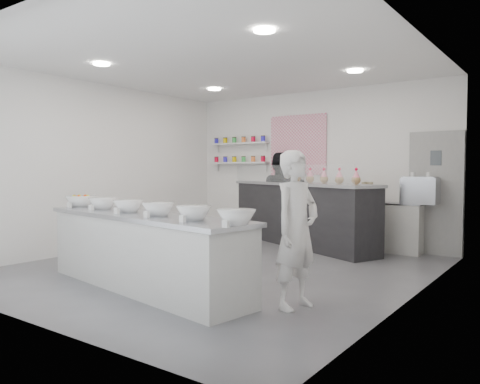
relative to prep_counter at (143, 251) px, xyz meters
The scene contains 26 objects.
floor 1.55m from the prep_counter, 88.39° to the left, with size 6.00×6.00×0.00m, color #515156.
ceiling 2.94m from the prep_counter, 88.39° to the left, with size 6.00×6.00×0.00m, color white.
back_wall 4.60m from the prep_counter, 89.47° to the left, with size 5.50×5.50×0.00m, color white.
left_wall 3.26m from the prep_counter, 151.38° to the left, with size 6.00×6.00×0.00m, color white.
right_wall 3.33m from the prep_counter, 27.90° to the left, with size 6.00×6.00×0.00m, color white.
back_door 5.06m from the prep_counter, 62.24° to the left, with size 0.88×0.04×2.10m, color gray.
pattern_panel 4.71m from the prep_counter, 93.96° to the left, with size 1.25×0.03×1.20m, color #D33F6B.
jar_shelf_lower 4.84m from the prep_counter, 111.32° to the left, with size 1.45×0.22×0.04m, color silver.
jar_shelf_upper 4.95m from the prep_counter, 111.32° to the left, with size 1.45×0.22×0.04m, color silver.
preserve_jars 4.89m from the prep_counter, 111.41° to the left, with size 1.45×0.10×0.56m, color red, non-canonical shape.
downlight_0 2.90m from the prep_counter, 160.62° to the left, with size 0.24×0.24×0.02m, color white.
downlight_1 2.94m from the prep_counter, 18.34° to the left, with size 0.24×0.24×0.02m, color white.
downlight_2 4.20m from the prep_counter, 113.82° to the left, with size 0.24×0.24×0.02m, color white.
downlight_3 4.23m from the prep_counter, 64.91° to the left, with size 0.24×0.24×0.02m, color white.
prep_counter is the anchor object (origin of this frame).
back_bar 4.08m from the prep_counter, 91.59° to the left, with size 3.90×0.71×1.21m, color black.
sneeze_guard 3.88m from the prep_counter, 93.86° to the left, with size 3.84×0.02×0.33m, color white.
espresso_ledge 4.55m from the prep_counter, 69.51° to the left, with size 1.18×0.38×0.88m, color #BBBBB5.
espresso_machine 4.81m from the prep_counter, 63.30° to the left, with size 0.57×0.40×0.44m, color #93969E.
cup_stacks 4.47m from the prep_counter, 73.77° to the left, with size 0.24×0.24×0.36m, color gray, non-canonical shape.
prep_bowls 0.54m from the prep_counter, ahead, with size 3.63×0.48×0.15m, color white, non-canonical shape.
label_cards 0.71m from the prep_counter, 80.66° to the right, with size 3.31×0.04×0.07m, color white, non-canonical shape.
cookie_bags 4.17m from the prep_counter, 91.59° to the left, with size 3.35×0.15×0.27m, color pink, non-canonical shape.
woman_prep 1.98m from the prep_counter, 11.68° to the left, with size 0.60×0.40×1.66m, color silver.
staff_left 4.40m from the prep_counter, 98.84° to the left, with size 0.88×0.68×1.80m, color black.
staff_right 4.36m from the prep_counter, 95.49° to the left, with size 0.86×0.56×1.75m, color black.
Camera 1 is at (4.22, -5.38, 1.46)m, focal length 35.00 mm.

